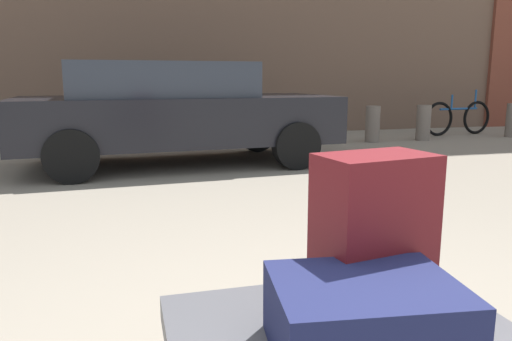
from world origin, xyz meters
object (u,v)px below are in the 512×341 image
suitcase_maroon_front_right (373,231)px  parked_car (175,111)px  bicycle_leaning (458,118)px  bollard_kerb_far (423,123)px  suitcase_navy_center (365,319)px  bollard_kerb_near (301,126)px  bollard_kerb_mid (373,124)px

suitcase_maroon_front_right → parked_car: bearing=83.0°
bicycle_leaning → bollard_kerb_far: 1.36m
bollard_kerb_far → suitcase_navy_center: bearing=-124.9°
suitcase_navy_center → bollard_kerb_near: (2.39, 7.10, -0.12)m
bollard_kerb_near → bicycle_leaning: bearing=8.7°
bicycle_leaning → bollard_kerb_far: bicycle_leaning is taller
bicycle_leaning → bollard_kerb_near: (-3.79, -0.58, -0.03)m
parked_car → bollard_kerb_near: parked_car is taller
bollard_kerb_near → bollard_kerb_far: 2.56m
suitcase_maroon_front_right → bollard_kerb_far: (4.76, 6.78, -0.30)m
parked_car → bollard_kerb_mid: size_ratio=6.40×
suitcase_maroon_front_right → bollard_kerb_far: bearing=45.5°
suitcase_maroon_front_right → suitcase_navy_center: size_ratio=1.03×
bollard_kerb_mid → bollard_kerb_far: (1.10, 0.00, 0.00)m
bollard_kerb_near → bollard_kerb_far: (2.56, 0.00, 0.00)m
bicycle_leaning → bollard_kerb_far: size_ratio=2.55×
parked_car → bollard_kerb_mid: (3.88, 1.50, -0.42)m
bollard_kerb_mid → bollard_kerb_far: same height
bicycle_leaning → parked_car: bearing=-161.5°
bollard_kerb_near → bollard_kerb_far: size_ratio=1.00×
suitcase_maroon_front_right → parked_car: 5.28m
parked_car → bicycle_leaning: (6.22, 2.08, -0.39)m
suitcase_maroon_front_right → bicycle_leaning: bearing=41.4°
suitcase_maroon_front_right → bicycle_leaning: size_ratio=0.34×
suitcase_navy_center → bollard_kerb_near: bearing=78.5°
bollard_kerb_far → bollard_kerb_near: bearing=180.0°
suitcase_navy_center → bicycle_leaning: bearing=58.2°
bollard_kerb_far → bollard_kerb_mid: bearing=180.0°
bollard_kerb_far → bicycle_leaning: bearing=25.2°
suitcase_maroon_front_right → suitcase_navy_center: 0.41m
suitcase_navy_center → parked_car: 5.60m
bollard_kerb_far → suitcase_maroon_front_right: bearing=-125.0°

